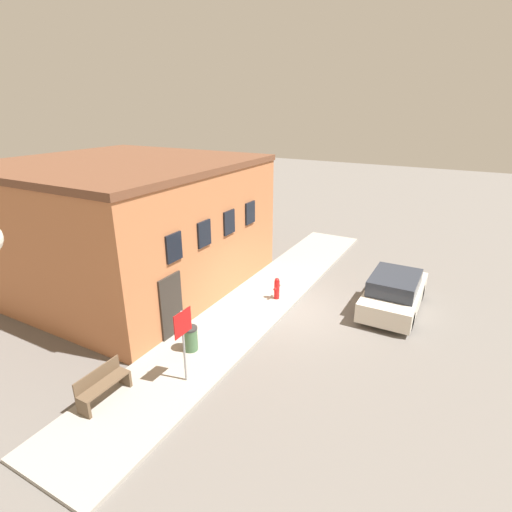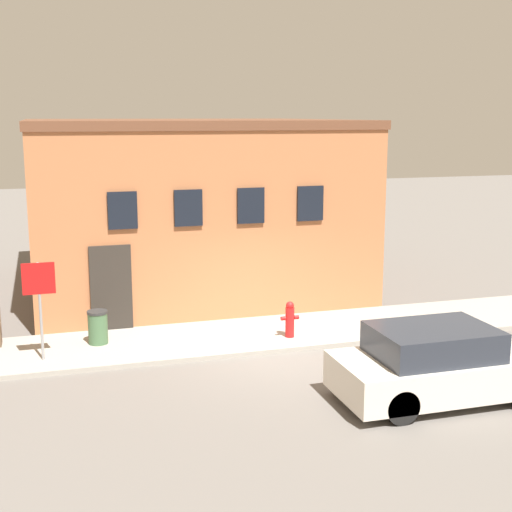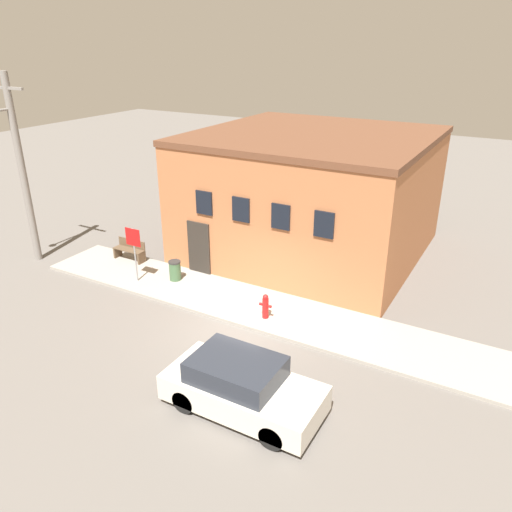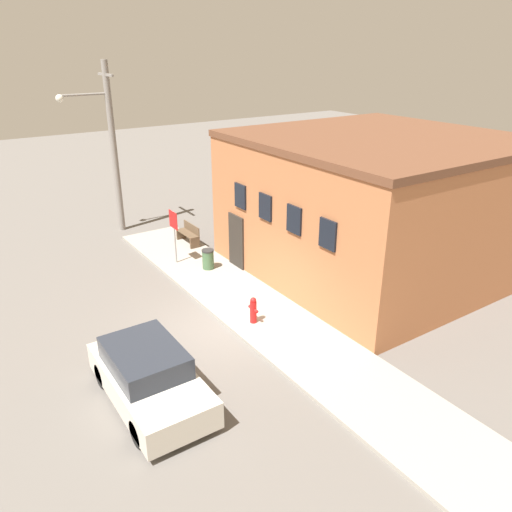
{
  "view_description": "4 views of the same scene",
  "coord_description": "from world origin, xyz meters",
  "px_view_note": "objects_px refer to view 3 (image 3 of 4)",
  "views": [
    {
      "loc": [
        -12.14,
        -5.21,
        7.2
      ],
      "look_at": [
        -0.24,
        1.32,
        2.0
      ],
      "focal_mm": 28.0,
      "sensor_mm": 36.0,
      "label": 1
    },
    {
      "loc": [
        -4.98,
        -14.48,
        5.27
      ],
      "look_at": [
        -0.24,
        1.32,
        2.0
      ],
      "focal_mm": 50.0,
      "sensor_mm": 36.0,
      "label": 2
    },
    {
      "loc": [
        7.24,
        -11.92,
        8.67
      ],
      "look_at": [
        -0.24,
        1.32,
        2.0
      ],
      "focal_mm": 35.0,
      "sensor_mm": 36.0,
      "label": 3
    },
    {
      "loc": [
        11.76,
        -6.71,
        8.13
      ],
      "look_at": [
        -0.24,
        1.32,
        2.0
      ],
      "focal_mm": 35.0,
      "sensor_mm": 36.0,
      "label": 4
    }
  ],
  "objects_px": {
    "fire_hydrant": "(265,306)",
    "stop_sign": "(134,245)",
    "utility_pole": "(18,166)",
    "parked_car": "(241,386)",
    "bench": "(130,250)",
    "trash_bin": "(175,270)"
  },
  "relations": [
    {
      "from": "bench",
      "to": "stop_sign",
      "type": "bearing_deg",
      "value": -40.88
    },
    {
      "from": "stop_sign",
      "to": "trash_bin",
      "type": "height_order",
      "value": "stop_sign"
    },
    {
      "from": "utility_pole",
      "to": "parked_car",
      "type": "height_order",
      "value": "utility_pole"
    },
    {
      "from": "stop_sign",
      "to": "utility_pole",
      "type": "bearing_deg",
      "value": -175.13
    },
    {
      "from": "stop_sign",
      "to": "parked_car",
      "type": "distance_m",
      "value": 8.27
    },
    {
      "from": "parked_car",
      "to": "utility_pole",
      "type": "bearing_deg",
      "value": 163.6
    },
    {
      "from": "fire_hydrant",
      "to": "stop_sign",
      "type": "xyz_separation_m",
      "value": [
        -5.6,
        0.01,
        1.06
      ]
    },
    {
      "from": "fire_hydrant",
      "to": "trash_bin",
      "type": "height_order",
      "value": "fire_hydrant"
    },
    {
      "from": "bench",
      "to": "trash_bin",
      "type": "bearing_deg",
      "value": -11.96
    },
    {
      "from": "fire_hydrant",
      "to": "parked_car",
      "type": "distance_m",
      "value": 4.35
    },
    {
      "from": "bench",
      "to": "utility_pole",
      "type": "distance_m",
      "value": 5.38
    },
    {
      "from": "parked_car",
      "to": "bench",
      "type": "bearing_deg",
      "value": 147.9
    },
    {
      "from": "parked_car",
      "to": "stop_sign",
      "type": "bearing_deg",
      "value": 150.16
    },
    {
      "from": "stop_sign",
      "to": "utility_pole",
      "type": "xyz_separation_m",
      "value": [
        -5.24,
        -0.45,
        2.45
      ]
    },
    {
      "from": "trash_bin",
      "to": "parked_car",
      "type": "bearing_deg",
      "value": -39.56
    },
    {
      "from": "trash_bin",
      "to": "utility_pole",
      "type": "bearing_deg",
      "value": -169.18
    },
    {
      "from": "fire_hydrant",
      "to": "parked_car",
      "type": "bearing_deg",
      "value": -69.48
    },
    {
      "from": "fire_hydrant",
      "to": "utility_pole",
      "type": "relative_size",
      "value": 0.11
    },
    {
      "from": "parked_car",
      "to": "trash_bin",
      "type": "bearing_deg",
      "value": 140.44
    },
    {
      "from": "fire_hydrant",
      "to": "stop_sign",
      "type": "height_order",
      "value": "stop_sign"
    },
    {
      "from": "utility_pole",
      "to": "parked_car",
      "type": "bearing_deg",
      "value": -16.4
    },
    {
      "from": "stop_sign",
      "to": "utility_pole",
      "type": "relative_size",
      "value": 0.28
    }
  ]
}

